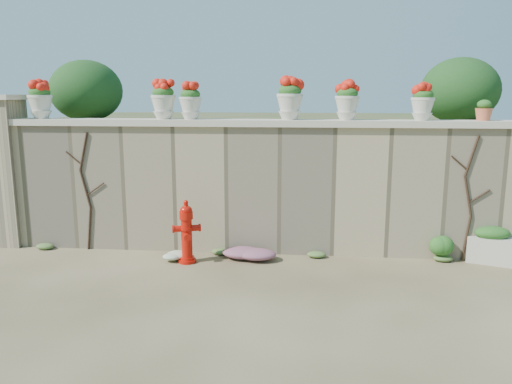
# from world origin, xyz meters

# --- Properties ---
(ground) EXTENTS (80.00, 80.00, 0.00)m
(ground) POSITION_xyz_m (0.00, 0.00, 0.00)
(ground) COLOR #4A3E25
(ground) RESTS_ON ground
(stone_wall) EXTENTS (8.00, 0.40, 2.00)m
(stone_wall) POSITION_xyz_m (0.00, 1.80, 1.00)
(stone_wall) COLOR tan
(stone_wall) RESTS_ON ground
(wall_cap) EXTENTS (8.10, 0.52, 0.10)m
(wall_cap) POSITION_xyz_m (0.00, 1.80, 2.05)
(wall_cap) COLOR beige
(wall_cap) RESTS_ON stone_wall
(gate_pillar) EXTENTS (0.72, 0.72, 2.48)m
(gate_pillar) POSITION_xyz_m (-4.15, 1.80, 1.26)
(gate_pillar) COLOR tan
(gate_pillar) RESTS_ON ground
(raised_fill) EXTENTS (9.00, 6.00, 2.00)m
(raised_fill) POSITION_xyz_m (0.00, 5.00, 1.00)
(raised_fill) COLOR #384C23
(raised_fill) RESTS_ON ground
(back_shrub_left) EXTENTS (1.30, 1.30, 1.10)m
(back_shrub_left) POSITION_xyz_m (-3.20, 3.00, 2.55)
(back_shrub_left) COLOR #143814
(back_shrub_left) RESTS_ON raised_fill
(back_shrub_right) EXTENTS (1.30, 1.30, 1.10)m
(back_shrub_right) POSITION_xyz_m (3.40, 3.00, 2.55)
(back_shrub_right) COLOR #143814
(back_shrub_right) RESTS_ON raised_fill
(vine_left) EXTENTS (0.60, 0.04, 1.91)m
(vine_left) POSITION_xyz_m (-2.67, 1.58, 0.99)
(vine_left) COLOR black
(vine_left) RESTS_ON ground
(vine_right) EXTENTS (0.60, 0.04, 1.91)m
(vine_right) POSITION_xyz_m (3.23, 1.58, 0.99)
(vine_right) COLOR black
(vine_right) RESTS_ON ground
(fire_hydrant) EXTENTS (0.41, 0.29, 0.95)m
(fire_hydrant) POSITION_xyz_m (-0.94, 1.09, 0.48)
(fire_hydrant) COLOR #BA1107
(fire_hydrant) RESTS_ON ground
(planter_box) EXTENTS (0.75, 0.59, 0.55)m
(planter_box) POSITION_xyz_m (3.60, 1.55, 0.26)
(planter_box) COLOR beige
(planter_box) RESTS_ON ground
(green_shrub) EXTENTS (0.57, 0.51, 0.54)m
(green_shrub) POSITION_xyz_m (2.87, 1.55, 0.27)
(green_shrub) COLOR #1E5119
(green_shrub) RESTS_ON ground
(magenta_clump) EXTENTS (0.84, 0.56, 0.22)m
(magenta_clump) POSITION_xyz_m (-0.08, 1.33, 0.11)
(magenta_clump) COLOR #B72488
(magenta_clump) RESTS_ON ground
(white_flowers) EXTENTS (0.51, 0.41, 0.18)m
(white_flowers) POSITION_xyz_m (-1.18, 1.12, 0.09)
(white_flowers) COLOR white
(white_flowers) RESTS_ON ground
(urn_pot_0) EXTENTS (0.38, 0.38, 0.60)m
(urn_pot_0) POSITION_xyz_m (-3.44, 1.80, 2.40)
(urn_pot_0) COLOR beige
(urn_pot_0) RESTS_ON wall_cap
(urn_pot_1) EXTENTS (0.38, 0.38, 0.60)m
(urn_pot_1) POSITION_xyz_m (-1.42, 1.80, 2.40)
(urn_pot_1) COLOR beige
(urn_pot_1) RESTS_ON wall_cap
(urn_pot_2) EXTENTS (0.35, 0.35, 0.56)m
(urn_pot_2) POSITION_xyz_m (-0.99, 1.80, 2.38)
(urn_pot_2) COLOR beige
(urn_pot_2) RESTS_ON wall_cap
(urn_pot_3) EXTENTS (0.40, 0.40, 0.63)m
(urn_pot_3) POSITION_xyz_m (0.55, 1.80, 2.41)
(urn_pot_3) COLOR beige
(urn_pot_3) RESTS_ON wall_cap
(urn_pot_4) EXTENTS (0.37, 0.37, 0.58)m
(urn_pot_4) POSITION_xyz_m (1.42, 1.80, 2.39)
(urn_pot_4) COLOR beige
(urn_pot_4) RESTS_ON wall_cap
(urn_pot_5) EXTENTS (0.35, 0.35, 0.54)m
(urn_pot_5) POSITION_xyz_m (2.52, 1.80, 2.37)
(urn_pot_5) COLOR beige
(urn_pot_5) RESTS_ON wall_cap
(terracotta_pot) EXTENTS (0.25, 0.25, 0.30)m
(terracotta_pot) POSITION_xyz_m (3.41, 1.80, 2.24)
(terracotta_pot) COLOR #C8623D
(terracotta_pot) RESTS_ON wall_cap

